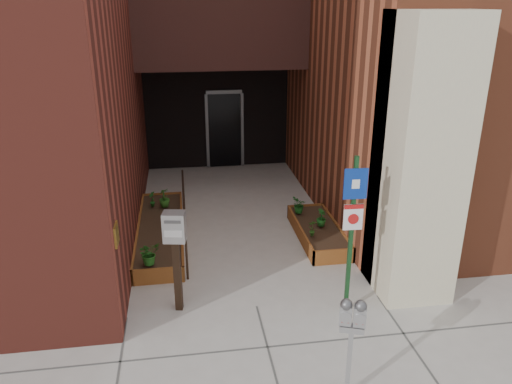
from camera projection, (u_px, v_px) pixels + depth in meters
name	position (u px, v px, depth m)	size (l,w,h in m)	color
ground	(257.00, 306.00, 7.86)	(80.00, 80.00, 0.00)	#9E9991
planter_left	(161.00, 232.00, 10.08)	(0.90, 3.60, 0.30)	brown
planter_right	(318.00, 232.00, 10.07)	(0.80, 2.20, 0.30)	brown
handrail	(184.00, 203.00, 9.89)	(0.04, 3.34, 0.90)	black
parking_meter	(352.00, 323.00, 5.71)	(0.32, 0.20, 1.37)	#969598
sign_post	(353.00, 220.00, 7.22)	(0.34, 0.09, 2.50)	#163E1C
payment_dropbox	(175.00, 241.00, 7.38)	(0.36, 0.30, 1.64)	black
shrub_left_a	(149.00, 253.00, 8.46)	(0.36, 0.36, 0.40)	#215D1A
shrub_left_b	(170.00, 219.00, 9.81)	(0.20, 0.20, 0.37)	#1B4E16
shrub_left_c	(164.00, 198.00, 10.84)	(0.23, 0.23, 0.41)	#255919
shrub_left_d	(152.00, 199.00, 10.86)	(0.18, 0.18, 0.34)	#1A5B1B
shrub_right_a	(321.00, 218.00, 9.91)	(0.20, 0.20, 0.35)	#175018
shrub_right_b	(313.00, 228.00, 9.50)	(0.17, 0.17, 0.32)	#265518
shrub_right_c	(299.00, 205.00, 10.52)	(0.32, 0.32, 0.35)	#175318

